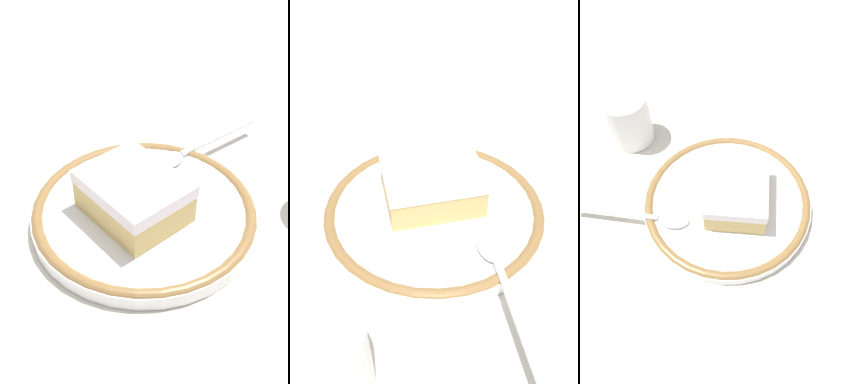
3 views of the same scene
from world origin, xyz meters
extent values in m
plane|color=#B7B2A8|center=(0.00, 0.00, 0.00)|extent=(2.40, 2.40, 0.00)
cube|color=beige|center=(0.00, 0.00, 0.00)|extent=(0.54, 0.41, 0.00)
cylinder|color=white|center=(0.04, -0.02, 0.01)|extent=(0.22, 0.22, 0.01)
torus|color=olive|center=(0.04, -0.02, 0.01)|extent=(0.22, 0.22, 0.01)
cube|color=#DBB76B|center=(0.05, -0.03, 0.03)|extent=(0.09, 0.11, 0.03)
cube|color=white|center=(0.05, -0.03, 0.05)|extent=(0.09, 0.11, 0.01)
ellipsoid|color=silver|center=(-0.04, -0.05, 0.02)|extent=(0.04, 0.03, 0.01)
cylinder|color=silver|center=(-0.11, -0.03, 0.02)|extent=(0.11, 0.04, 0.01)
cylinder|color=white|center=(-0.09, 0.12, 0.04)|extent=(0.07, 0.07, 0.08)
cylinder|color=brown|center=(-0.09, 0.12, 0.03)|extent=(0.06, 0.06, 0.05)
camera|label=1|loc=(0.31, 0.18, 0.33)|focal=44.92mm
camera|label=2|loc=(-0.24, 0.11, 0.30)|focal=39.28mm
camera|label=3|loc=(0.00, -0.26, 0.40)|focal=32.64mm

